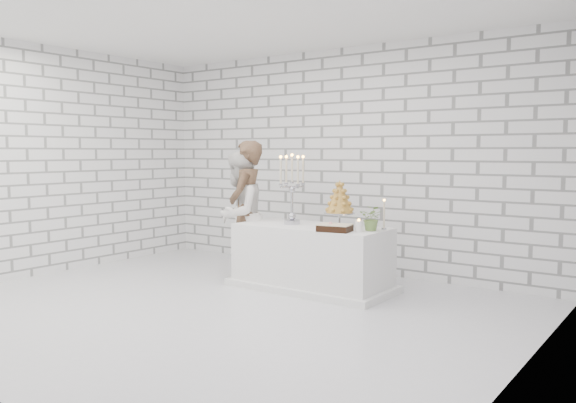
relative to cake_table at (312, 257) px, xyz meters
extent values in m
cube|color=silver|center=(-0.32, -1.29, -0.38)|extent=(6.00, 5.00, 0.01)
cube|color=white|center=(-0.32, -1.29, 2.62)|extent=(6.00, 5.00, 0.01)
cube|color=white|center=(-0.32, 1.21, 1.12)|extent=(6.00, 0.01, 3.00)
cube|color=white|center=(-3.32, -1.29, 1.12)|extent=(0.01, 5.00, 3.00)
cube|color=white|center=(2.68, -1.29, 1.12)|extent=(0.01, 5.00, 3.00)
cube|color=white|center=(0.00, 0.00, 0.00)|extent=(1.80, 0.80, 0.75)
imported|color=#4D3422|center=(-1.01, 0.02, 0.50)|extent=(0.62, 0.75, 1.75)
imported|color=white|center=(-1.09, -0.02, 0.43)|extent=(0.77, 0.90, 1.62)
cube|color=black|center=(0.47, -0.26, 0.42)|extent=(0.39, 0.31, 0.08)
cylinder|color=white|center=(0.70, -0.14, 0.44)|extent=(0.09, 0.09, 0.12)
cylinder|color=beige|center=(0.84, 0.18, 0.54)|extent=(0.07, 0.07, 0.32)
imported|color=#587736|center=(0.77, 0.03, 0.51)|extent=(0.27, 0.24, 0.28)
camera|label=1|loc=(3.74, -5.67, 1.24)|focal=36.50mm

